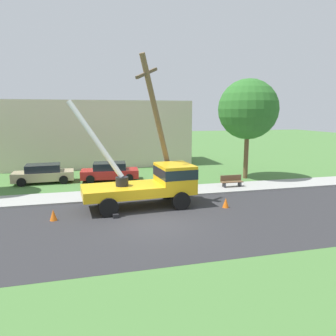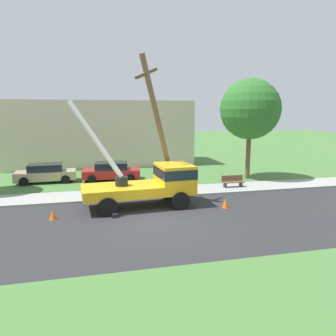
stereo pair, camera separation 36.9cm
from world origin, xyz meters
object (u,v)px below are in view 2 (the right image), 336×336
park_bench (233,182)px  roadside_tree_near (250,109)px  parked_sedan_tan (46,173)px  traffic_cone_ahead (225,203)px  utility_truck (153,182)px  traffic_cone_behind (53,214)px  leaning_utility_pole (160,128)px  parked_sedan_red (111,171)px

park_bench → roadside_tree_near: 6.35m
parked_sedan_tan → park_bench: 14.07m
traffic_cone_ahead → roadside_tree_near: bearing=55.2°
utility_truck → traffic_cone_ahead: 4.27m
traffic_cone_behind → parked_sedan_tan: 9.40m
traffic_cone_behind → park_bench: bearing=19.9°
traffic_cone_behind → utility_truck: bearing=13.6°
utility_truck → leaning_utility_pole: 3.29m
traffic_cone_ahead → park_bench: bearing=60.9°
leaning_utility_pole → parked_sedan_tan: (-7.52, 6.73, -3.66)m
parked_sedan_tan → leaning_utility_pole: bearing=-41.8°
utility_truck → traffic_cone_behind: size_ratio=12.36×
parked_sedan_red → roadside_tree_near: (10.76, -1.83, 4.81)m
leaning_utility_pole → traffic_cone_behind: bearing=-157.1°
leaning_utility_pole → traffic_cone_behind: leaning_utility_pole is taller
park_bench → roadside_tree_near: roadside_tree_near is taller
traffic_cone_ahead → traffic_cone_behind: same height
parked_sedan_red → parked_sedan_tan: bearing=175.5°
utility_truck → roadside_tree_near: 11.33m
utility_truck → park_bench: size_ratio=4.32×
parked_sedan_tan → park_bench: size_ratio=2.80×
utility_truck → park_bench: bearing=24.8°
leaning_utility_pole → roadside_tree_near: (8.18, 4.51, 1.15)m
leaning_utility_pole → traffic_cone_behind: (-6.00, -2.54, -4.09)m
parked_sedan_red → park_bench: size_ratio=2.83×
leaning_utility_pole → parked_sedan_tan: 10.73m
utility_truck → parked_sedan_tan: 10.54m
utility_truck → park_bench: utility_truck is taller
traffic_cone_behind → roadside_tree_near: roadside_tree_near is taller
leaning_utility_pole → parked_sedan_red: size_ratio=1.89×
utility_truck → traffic_cone_behind: utility_truck is taller
utility_truck → parked_sedan_red: (-1.91, 7.59, -0.70)m
utility_truck → park_bench: 6.97m
traffic_cone_ahead → parked_sedan_red: 10.69m
utility_truck → roadside_tree_near: bearing=33.1°
parked_sedan_red → leaning_utility_pole: bearing=-67.9°
traffic_cone_ahead → traffic_cone_behind: 9.21m
traffic_cone_behind → roadside_tree_near: bearing=26.4°
traffic_cone_behind → park_bench: (11.60, 4.19, 0.18)m
park_bench → roadside_tree_near: (2.58, 2.86, 5.05)m
traffic_cone_ahead → roadside_tree_near: 10.16m
utility_truck → traffic_cone_ahead: (3.88, -1.38, -1.13)m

